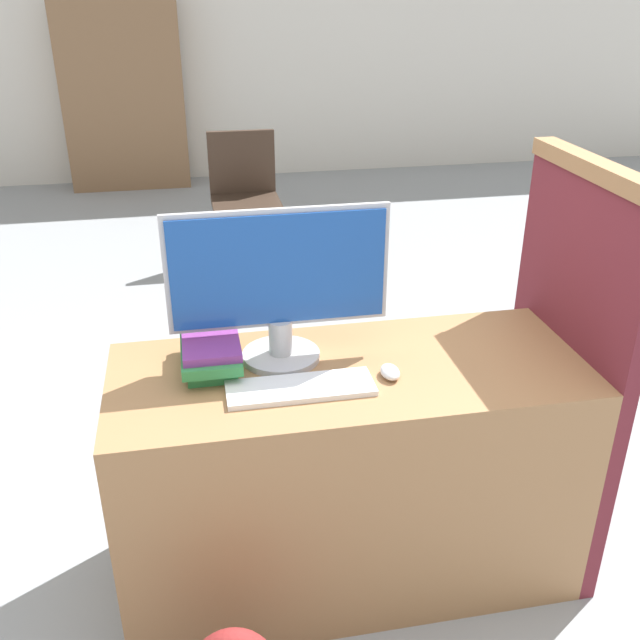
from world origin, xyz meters
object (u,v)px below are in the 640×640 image
(mouse, at_px, (390,372))
(book_stack, at_px, (211,353))
(far_chair, at_px, (245,192))
(keyboard, at_px, (300,388))
(monitor, at_px, (279,283))

(mouse, bearing_deg, book_stack, 163.66)
(mouse, height_order, book_stack, book_stack)
(mouse, distance_m, far_chair, 2.93)
(keyboard, height_order, book_stack, book_stack)
(monitor, xyz_separation_m, mouse, (0.29, -0.17, -0.23))
(monitor, relative_size, keyboard, 1.56)
(monitor, height_order, mouse, monitor)
(monitor, xyz_separation_m, keyboard, (0.03, -0.19, -0.24))
(monitor, relative_size, book_stack, 2.40)
(mouse, xyz_separation_m, book_stack, (-0.50, 0.15, 0.03))
(monitor, bearing_deg, far_chair, 87.05)
(monitor, distance_m, far_chair, 2.80)
(keyboard, relative_size, mouse, 4.84)
(mouse, bearing_deg, keyboard, -174.47)
(mouse, relative_size, book_stack, 0.32)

